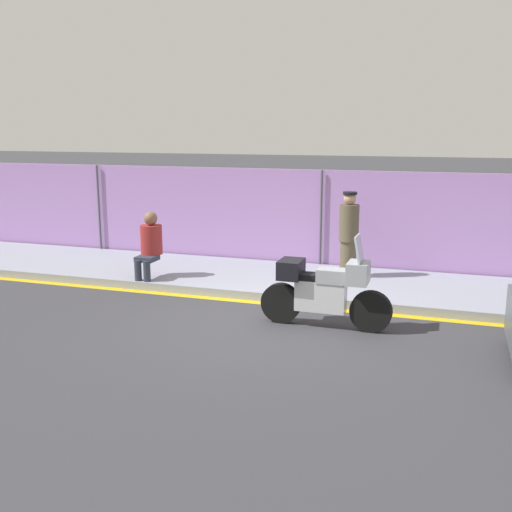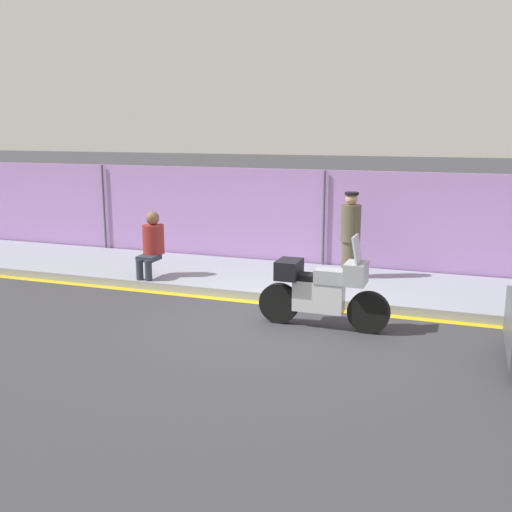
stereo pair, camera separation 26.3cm
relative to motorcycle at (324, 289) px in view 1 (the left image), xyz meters
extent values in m
plane|color=#38383D|center=(-0.86, -0.18, -0.62)|extent=(120.00, 120.00, 0.00)
cube|color=#8E93A3|center=(-0.86, 2.38, -0.54)|extent=(41.44, 2.68, 0.16)
cube|color=gold|center=(-0.86, 0.95, -0.62)|extent=(41.44, 0.18, 0.01)
cube|color=#AD7FC6|center=(-0.86, 3.81, 0.50)|extent=(39.36, 0.08, 2.23)
cylinder|color=#4C4C51|center=(-6.44, 3.71, 0.50)|extent=(0.05, 0.05, 2.23)
cylinder|color=#4C4C51|center=(-0.86, 3.71, 0.50)|extent=(0.05, 0.05, 2.23)
cylinder|color=black|center=(0.75, -0.01, -0.29)|extent=(0.66, 0.15, 0.66)
cylinder|color=black|center=(-0.71, 0.01, -0.29)|extent=(0.66, 0.15, 0.66)
cube|color=silver|center=(-0.05, 0.00, -0.11)|extent=(0.80, 0.29, 0.50)
cube|color=#999EA3|center=(0.15, 0.00, 0.23)|extent=(0.52, 0.31, 0.22)
cube|color=black|center=(-0.14, 0.00, 0.19)|extent=(0.60, 0.28, 0.10)
cube|color=#999EA3|center=(0.53, 0.00, 0.31)|extent=(0.32, 0.48, 0.34)
cube|color=silver|center=(0.53, 0.00, 0.69)|extent=(0.11, 0.42, 0.42)
cube|color=black|center=(-0.55, 0.00, 0.29)|extent=(0.36, 0.51, 0.30)
cylinder|color=brown|center=(-0.09, 2.78, -0.09)|extent=(0.32, 0.32, 0.73)
cylinder|color=brown|center=(-0.09, 2.78, 0.64)|extent=(0.39, 0.39, 0.73)
sphere|color=tan|center=(-0.09, 2.78, 1.13)|extent=(0.24, 0.24, 0.24)
cylinder|color=black|center=(-0.09, 2.78, 1.24)|extent=(0.28, 0.28, 0.06)
cylinder|color=#2D3342|center=(-3.97, 1.16, -0.25)|extent=(0.14, 0.14, 0.41)
cylinder|color=#2D3342|center=(-3.77, 1.16, -0.25)|extent=(0.14, 0.14, 0.41)
cube|color=#2D3342|center=(-3.87, 1.36, -0.04)|extent=(0.37, 0.41, 0.10)
cylinder|color=maroon|center=(-3.87, 1.57, 0.30)|extent=(0.44, 0.44, 0.59)
sphere|color=brown|center=(-3.87, 1.57, 0.73)|extent=(0.27, 0.27, 0.27)
camera|label=1|loc=(1.83, -9.02, 2.50)|focal=42.00mm
camera|label=2|loc=(2.07, -8.94, 2.50)|focal=42.00mm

